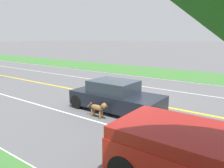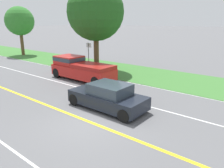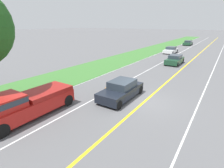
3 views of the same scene
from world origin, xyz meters
name	(u,v)px [view 2 (image 2 of 3)]	position (x,y,z in m)	size (l,w,h in m)	color
ground_plane	(89,122)	(0.00, 0.00, 0.00)	(400.00, 400.00, 0.00)	#5B5B5E
centre_divider_line	(89,122)	(0.00, 0.00, 0.00)	(0.18, 160.00, 0.01)	yellow
lane_edge_line_right	(158,88)	(7.00, 0.00, 0.00)	(0.14, 160.00, 0.01)	white
lane_dash_same_dir	(131,101)	(3.50, 0.00, 0.00)	(0.10, 160.00, 0.01)	white
lane_dash_oncoming	(20,155)	(-3.50, 0.00, 0.00)	(0.10, 160.00, 0.01)	white
grass_verge_right	(175,80)	(10.00, 0.00, 0.01)	(6.00, 160.00, 0.03)	#3D7533
ego_car	(108,97)	(1.86, 0.39, 0.66)	(1.91, 4.36, 1.42)	black
dog	(122,95)	(3.11, 0.38, 0.45)	(0.29, 1.21, 0.74)	olive
pickup_truck	(80,68)	(5.28, 6.20, 0.92)	(2.05, 5.65, 1.80)	red
roadside_tree_right_near	(96,12)	(8.42, 7.32, 5.39)	(5.17, 5.17, 8.00)	brown
roadside_tree_right_far	(20,21)	(9.34, 22.32, 4.60)	(3.85, 3.85, 6.56)	brown
street_sign	(89,53)	(7.97, 7.92, 1.69)	(0.11, 0.64, 2.70)	gray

